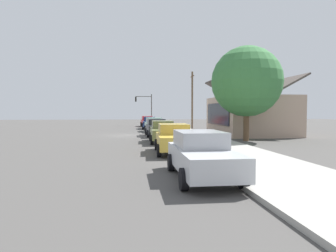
# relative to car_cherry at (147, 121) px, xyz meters

# --- Properties ---
(ground_plane) EXTENTS (120.00, 120.00, 0.00)m
(ground_plane) POSITION_rel_car_cherry_xyz_m (17.30, -2.68, -0.81)
(ground_plane) COLOR #4C4947
(sidewalk_curb) EXTENTS (60.00, 4.20, 0.16)m
(sidewalk_curb) POSITION_rel_car_cherry_xyz_m (17.30, 2.92, -0.73)
(sidewalk_curb) COLOR #A3A099
(sidewalk_curb) RESTS_ON ground
(car_cherry) EXTENTS (4.42, 2.04, 1.59)m
(car_cherry) POSITION_rel_car_cherry_xyz_m (0.00, 0.00, 0.00)
(car_cherry) COLOR red
(car_cherry) RESTS_ON ground
(car_navy) EXTENTS (4.48, 2.12, 1.59)m
(car_navy) POSITION_rel_car_cherry_xyz_m (6.28, -0.00, -0.00)
(car_navy) COLOR navy
(car_navy) RESTS_ON ground
(car_seafoam) EXTENTS (4.73, 2.18, 1.59)m
(car_seafoam) POSITION_rel_car_cherry_xyz_m (12.19, 0.18, 0.00)
(car_seafoam) COLOR #9ED1BC
(car_seafoam) RESTS_ON ground
(car_charcoal) EXTENTS (4.78, 2.02, 1.59)m
(car_charcoal) POSITION_rel_car_cherry_xyz_m (18.37, -0.07, 0.00)
(car_charcoal) COLOR #2D3035
(car_charcoal) RESTS_ON ground
(car_olive) EXTENTS (4.84, 2.04, 1.59)m
(car_olive) POSITION_rel_car_cherry_xyz_m (24.11, -0.07, 0.00)
(car_olive) COLOR olive
(car_olive) RESTS_ON ground
(car_mustard) EXTENTS (4.48, 2.15, 1.59)m
(car_mustard) POSITION_rel_car_cherry_xyz_m (29.99, -0.04, 0.00)
(car_mustard) COLOR gold
(car_mustard) RESTS_ON ground
(car_silver) EXTENTS (4.69, 2.01, 1.59)m
(car_silver) POSITION_rel_car_cherry_xyz_m (36.36, 0.03, 0.00)
(car_silver) COLOR silver
(car_silver) RESTS_ON ground
(storefront_building) EXTENTS (9.61, 6.85, 5.61)m
(storefront_building) POSITION_rel_car_cherry_xyz_m (17.60, 9.31, 1.20)
(storefront_building) COLOR tan
(storefront_building) RESTS_ON ground
(shade_tree) EXTENTS (5.42, 5.42, 7.31)m
(shade_tree) POSITION_rel_car_cherry_xyz_m (23.93, 6.47, 3.78)
(shade_tree) COLOR brown
(shade_tree) RESTS_ON ground
(traffic_light_main) EXTENTS (0.37, 2.79, 5.20)m
(traffic_light_main) POSITION_rel_car_cherry_xyz_m (-3.93, -0.14, 2.68)
(traffic_light_main) COLOR #383833
(traffic_light_main) RESTS_ON ground
(utility_pole_wooden) EXTENTS (1.80, 0.24, 7.50)m
(utility_pole_wooden) POSITION_rel_car_cherry_xyz_m (7.48, 5.52, 3.12)
(utility_pole_wooden) COLOR brown
(utility_pole_wooden) RESTS_ON ground
(fire_hydrant_red) EXTENTS (0.22, 0.22, 0.71)m
(fire_hydrant_red) POSITION_rel_car_cherry_xyz_m (10.36, 1.52, -0.32)
(fire_hydrant_red) COLOR red
(fire_hydrant_red) RESTS_ON sidewalk_curb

